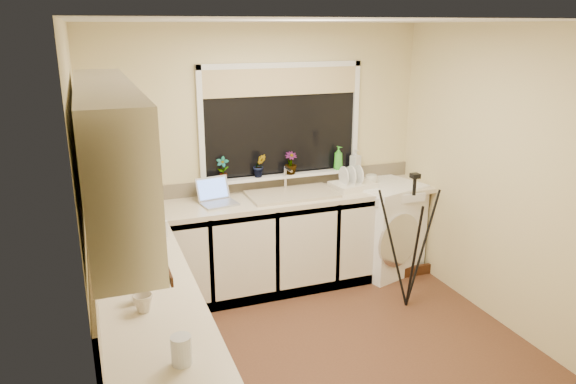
# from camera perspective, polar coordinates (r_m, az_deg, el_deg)

# --- Properties ---
(floor) EXTENTS (3.20, 3.20, 0.00)m
(floor) POSITION_cam_1_polar(r_m,az_deg,el_deg) (4.41, 3.66, -16.37)
(floor) COLOR brown
(floor) RESTS_ON ground
(ceiling) EXTENTS (3.20, 3.20, 0.00)m
(ceiling) POSITION_cam_1_polar(r_m,az_deg,el_deg) (3.68, 4.41, 17.40)
(ceiling) COLOR white
(ceiling) RESTS_ON ground
(wall_back) EXTENTS (3.20, 0.00, 3.20)m
(wall_back) POSITION_cam_1_polar(r_m,az_deg,el_deg) (5.22, -2.81, 3.74)
(wall_back) COLOR beige
(wall_back) RESTS_ON ground
(wall_front) EXTENTS (3.20, 0.00, 3.20)m
(wall_front) POSITION_cam_1_polar(r_m,az_deg,el_deg) (2.68, 17.54, -10.32)
(wall_front) COLOR beige
(wall_front) RESTS_ON ground
(wall_left) EXTENTS (0.00, 3.00, 3.00)m
(wall_left) POSITION_cam_1_polar(r_m,az_deg,el_deg) (3.55, -20.27, -3.78)
(wall_left) COLOR beige
(wall_left) RESTS_ON ground
(wall_right) EXTENTS (0.00, 3.00, 3.00)m
(wall_right) POSITION_cam_1_polar(r_m,az_deg,el_deg) (4.74, 21.91, 1.13)
(wall_right) COLOR beige
(wall_right) RESTS_ON ground
(base_cabinet_back) EXTENTS (2.55, 0.60, 0.86)m
(base_cabinet_back) POSITION_cam_1_polar(r_m,az_deg,el_deg) (5.11, -5.13, -6.02)
(base_cabinet_back) COLOR silver
(base_cabinet_back) RESTS_ON floor
(base_cabinet_left) EXTENTS (0.54, 2.40, 0.86)m
(base_cabinet_left) POSITION_cam_1_polar(r_m,az_deg,el_deg) (3.65, -13.95, -16.67)
(base_cabinet_left) COLOR silver
(base_cabinet_left) RESTS_ON floor
(worktop_back) EXTENTS (3.20, 0.60, 0.04)m
(worktop_back) POSITION_cam_1_polar(r_m,az_deg,el_deg) (5.04, -1.71, -0.82)
(worktop_back) COLOR beige
(worktop_back) RESTS_ON base_cabinet_back
(worktop_left) EXTENTS (0.60, 2.40, 0.04)m
(worktop_left) POSITION_cam_1_polar(r_m,az_deg,el_deg) (3.42, -14.49, -10.37)
(worktop_left) COLOR beige
(worktop_left) RESTS_ON base_cabinet_left
(upper_cabinet) EXTENTS (0.28, 1.90, 0.70)m
(upper_cabinet) POSITION_cam_1_polar(r_m,az_deg,el_deg) (2.96, -18.16, 4.04)
(upper_cabinet) COLOR silver
(upper_cabinet) RESTS_ON wall_left
(splashback_left) EXTENTS (0.02, 2.40, 0.45)m
(splashback_left) POSITION_cam_1_polar(r_m,az_deg,el_deg) (3.31, -19.79, -7.13)
(splashback_left) COLOR beige
(splashback_left) RESTS_ON wall_left
(splashback_back) EXTENTS (3.20, 0.02, 0.14)m
(splashback_back) POSITION_cam_1_polar(r_m,az_deg,el_deg) (5.28, -2.73, 1.01)
(splashback_back) COLOR beige
(splashback_back) RESTS_ON wall_back
(window_glass) EXTENTS (1.50, 0.02, 1.00)m
(window_glass) POSITION_cam_1_polar(r_m,az_deg,el_deg) (5.21, -0.70, 7.36)
(window_glass) COLOR black
(window_glass) RESTS_ON wall_back
(window_blind) EXTENTS (1.50, 0.02, 0.25)m
(window_blind) POSITION_cam_1_polar(r_m,az_deg,el_deg) (5.13, -0.62, 11.45)
(window_blind) COLOR tan
(window_blind) RESTS_ON wall_back
(windowsill) EXTENTS (1.60, 0.14, 0.03)m
(windowsill) POSITION_cam_1_polar(r_m,az_deg,el_deg) (5.27, -0.47, 1.74)
(windowsill) COLOR white
(windowsill) RESTS_ON wall_back
(sink) EXTENTS (0.82, 0.46, 0.03)m
(sink) POSITION_cam_1_polar(r_m,az_deg,el_deg) (5.09, 0.42, -0.22)
(sink) COLOR tan
(sink) RESTS_ON worktop_back
(faucet) EXTENTS (0.03, 0.03, 0.24)m
(faucet) POSITION_cam_1_polar(r_m,az_deg,el_deg) (5.23, -0.29, 1.45)
(faucet) COLOR silver
(faucet) RESTS_ON worktop_back
(washing_machine) EXTENTS (0.80, 0.79, 0.92)m
(washing_machine) POSITION_cam_1_polar(r_m,az_deg,el_deg) (5.64, 9.76, -3.62)
(washing_machine) COLOR white
(washing_machine) RESTS_ON floor
(laptop) EXTENTS (0.35, 0.35, 0.22)m
(laptop) POSITION_cam_1_polar(r_m,az_deg,el_deg) (4.92, -7.50, -0.48)
(laptop) COLOR #999AA1
(laptop) RESTS_ON worktop_back
(kettle) EXTENTS (0.16, 0.16, 0.21)m
(kettle) POSITION_cam_1_polar(r_m,az_deg,el_deg) (4.08, -13.90, -3.88)
(kettle) COLOR white
(kettle) RESTS_ON worktop_left
(dish_rack) EXTENTS (0.43, 0.34, 0.06)m
(dish_rack) POSITION_cam_1_polar(r_m,az_deg,el_deg) (5.34, 6.78, 0.67)
(dish_rack) COLOR silver
(dish_rack) RESTS_ON worktop_back
(tripod) EXTENTS (0.72, 0.72, 1.23)m
(tripod) POSITION_cam_1_polar(r_m,az_deg,el_deg) (4.89, 12.68, -5.10)
(tripod) COLOR black
(tripod) RESTS_ON floor
(glass_jug) EXTENTS (0.10, 0.10, 0.14)m
(glass_jug) POSITION_cam_1_polar(r_m,az_deg,el_deg) (2.69, -11.07, -15.91)
(glass_jug) COLOR silver
(glass_jug) RESTS_ON worktop_left
(steel_jar) EXTENTS (0.07, 0.07, 0.10)m
(steel_jar) POSITION_cam_1_polar(r_m,az_deg,el_deg) (3.29, -15.50, -10.28)
(steel_jar) COLOR white
(steel_jar) RESTS_ON worktop_left
(microwave) EXTENTS (0.43, 0.55, 0.27)m
(microwave) POSITION_cam_1_polar(r_m,az_deg,el_deg) (4.30, -15.68, -2.48)
(microwave) COLOR white
(microwave) RESTS_ON worktop_left
(plant_a) EXTENTS (0.14, 0.12, 0.22)m
(plant_a) POSITION_cam_1_polar(r_m,az_deg,el_deg) (5.05, -6.84, 2.43)
(plant_a) COLOR #999999
(plant_a) RESTS_ON windowsill
(plant_b) EXTENTS (0.13, 0.11, 0.22)m
(plant_b) POSITION_cam_1_polar(r_m,az_deg,el_deg) (5.14, -3.00, 2.78)
(plant_b) COLOR #999999
(plant_b) RESTS_ON windowsill
(plant_c) EXTENTS (0.13, 0.13, 0.22)m
(plant_c) POSITION_cam_1_polar(r_m,az_deg,el_deg) (5.24, 0.28, 3.04)
(plant_c) COLOR #999999
(plant_c) RESTS_ON windowsill
(soap_bottle_green) EXTENTS (0.12, 0.12, 0.23)m
(soap_bottle_green) POSITION_cam_1_polar(r_m,az_deg,el_deg) (5.43, 5.28, 3.58)
(soap_bottle_green) COLOR green
(soap_bottle_green) RESTS_ON windowsill
(soap_bottle_clear) EXTENTS (0.11, 0.11, 0.18)m
(soap_bottle_clear) POSITION_cam_1_polar(r_m,az_deg,el_deg) (5.52, 7.07, 3.48)
(soap_bottle_clear) COLOR #999999
(soap_bottle_clear) RESTS_ON windowsill
(cup_back) EXTENTS (0.15, 0.15, 0.10)m
(cup_back) POSITION_cam_1_polar(r_m,az_deg,el_deg) (5.51, 8.69, 1.29)
(cup_back) COLOR silver
(cup_back) RESTS_ON worktop_back
(cup_left) EXTENTS (0.11, 0.11, 0.10)m
(cup_left) POSITION_cam_1_polar(r_m,az_deg,el_deg) (3.18, -14.90, -11.15)
(cup_left) COLOR beige
(cup_left) RESTS_ON worktop_left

